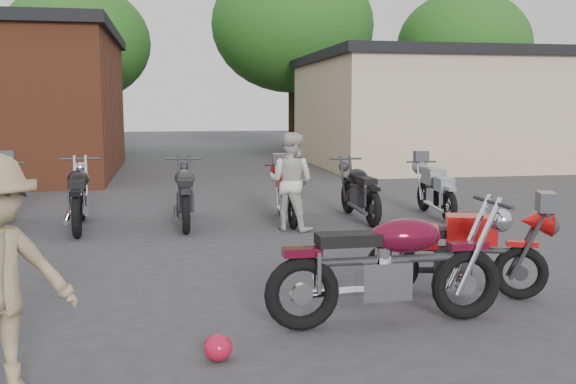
{
  "coord_description": "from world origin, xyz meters",
  "views": [
    {
      "loc": [
        -1.46,
        -6.02,
        2.06
      ],
      "look_at": [
        0.11,
        2.34,
        0.9
      ],
      "focal_mm": 40.0,
      "sensor_mm": 36.0,
      "label": 1
    }
  ],
  "objects": [
    {
      "name": "ground",
      "position": [
        0.0,
        0.0,
        0.0
      ],
      "size": [
        90.0,
        90.0,
        0.0
      ],
      "primitive_type": "plane",
      "color": "#343436"
    },
    {
      "name": "stucco_building",
      "position": [
        8.5,
        15.0,
        1.75
      ],
      "size": [
        10.0,
        8.0,
        3.5
      ],
      "primitive_type": "cube",
      "color": "tan",
      "rests_on": "ground"
    },
    {
      "name": "tree_1",
      "position": [
        -5.0,
        22.0,
        3.7
      ],
      "size": [
        5.92,
        5.92,
        7.4
      ],
      "primitive_type": null,
      "color": "#164512",
      "rests_on": "ground"
    },
    {
      "name": "tree_2",
      "position": [
        4.0,
        22.0,
        4.4
      ],
      "size": [
        7.04,
        7.04,
        8.8
      ],
      "primitive_type": null,
      "color": "#164512",
      "rests_on": "ground"
    },
    {
      "name": "tree_3",
      "position": [
        12.0,
        22.0,
        3.8
      ],
      "size": [
        6.08,
        6.08,
        7.6
      ],
      "primitive_type": null,
      "color": "#164512",
      "rests_on": "ground"
    },
    {
      "name": "vintage_motorcycle",
      "position": [
        0.56,
        -0.47,
        0.64
      ],
      "size": [
        2.23,
        0.75,
        1.29
      ],
      "primitive_type": null,
      "rotation": [
        0.0,
        0.0,
        0.01
      ],
      "color": "#560A1F",
      "rests_on": "ground"
    },
    {
      "name": "sportbike",
      "position": [
        1.58,
        0.24,
        0.54
      ],
      "size": [
        1.95,
        1.21,
        1.07
      ],
      "primitive_type": null,
      "rotation": [
        0.0,
        0.0,
        -0.35
      ],
      "color": "red",
      "rests_on": "ground"
    },
    {
      "name": "helmet",
      "position": [
        -1.1,
        -1.03,
        0.11
      ],
      "size": [
        0.3,
        0.3,
        0.22
      ],
      "primitive_type": "ellipsoid",
      "rotation": [
        0.0,
        0.0,
        -0.29
      ],
      "color": "#AB122C",
      "rests_on": "ground"
    },
    {
      "name": "person_light",
      "position": [
        0.51,
        4.24,
        0.81
      ],
      "size": [
        1.0,
        0.95,
        1.62
      ],
      "primitive_type": "imported",
      "rotation": [
        0.0,
        0.0,
        2.53
      ],
      "color": "silver",
      "rests_on": "ground"
    },
    {
      "name": "row_bike_2",
      "position": [
        -2.94,
        5.0,
        0.62
      ],
      "size": [
        0.88,
        2.19,
        1.24
      ],
      "primitive_type": null,
      "rotation": [
        0.0,
        0.0,
        1.65
      ],
      "color": "black",
      "rests_on": "ground"
    },
    {
      "name": "row_bike_3",
      "position": [
        -1.19,
        5.0,
        0.61
      ],
      "size": [
        0.72,
        2.1,
        1.21
      ],
      "primitive_type": null,
      "rotation": [
        0.0,
        0.0,
        1.56
      ],
      "color": "#252527",
      "rests_on": "ground"
    },
    {
      "name": "row_bike_4",
      "position": [
        0.59,
        5.0,
        0.53
      ],
      "size": [
        0.66,
        1.84,
        1.06
      ],
      "primitive_type": null,
      "rotation": [
        0.0,
        0.0,
        1.54
      ],
      "color": "red",
      "rests_on": "ground"
    },
    {
      "name": "row_bike_5",
      "position": [
        1.91,
        4.97,
        0.58
      ],
      "size": [
        0.69,
        2.01,
        1.16
      ],
      "primitive_type": null,
      "rotation": [
        0.0,
        0.0,
        1.59
      ],
      "color": "black",
      "rests_on": "ground"
    },
    {
      "name": "row_bike_6",
      "position": [
        3.38,
        5.01,
        0.54
      ],
      "size": [
        0.73,
        1.88,
        1.07
      ],
      "primitive_type": null,
      "rotation": [
        0.0,
        0.0,
        1.51
      ],
      "color": "gray",
      "rests_on": "ground"
    }
  ]
}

